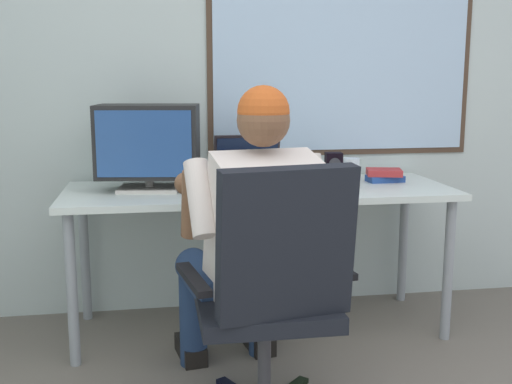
{
  "coord_description": "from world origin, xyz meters",
  "views": [
    {
      "loc": [
        -0.68,
        -1.11,
        1.25
      ],
      "look_at": [
        -0.26,
        1.44,
        0.78
      ],
      "focal_mm": 43.97,
      "sensor_mm": 36.0,
      "label": 1
    }
  ],
  "objects_px": {
    "laptop": "(250,173)",
    "wine_glass": "(351,167)",
    "office_chair": "(275,283)",
    "person_seated": "(251,240)",
    "crt_monitor": "(148,143)",
    "desk": "(259,201)",
    "desk_speaker": "(334,167)",
    "book_stack": "(384,175)"
  },
  "relations": [
    {
      "from": "crt_monitor",
      "to": "book_stack",
      "type": "xyz_separation_m",
      "value": [
        1.19,
        0.05,
        -0.19
      ]
    },
    {
      "from": "person_seated",
      "to": "laptop",
      "type": "xyz_separation_m",
      "value": [
        0.1,
        0.69,
        0.15
      ]
    },
    {
      "from": "desk",
      "to": "wine_glass",
      "type": "xyz_separation_m",
      "value": [
        0.42,
        -0.12,
        0.17
      ]
    },
    {
      "from": "crt_monitor",
      "to": "wine_glass",
      "type": "height_order",
      "value": "crt_monitor"
    },
    {
      "from": "desk",
      "to": "wine_glass",
      "type": "height_order",
      "value": "wine_glass"
    },
    {
      "from": "wine_glass",
      "to": "person_seated",
      "type": "bearing_deg",
      "value": -137.36
    },
    {
      "from": "desk",
      "to": "book_stack",
      "type": "bearing_deg",
      "value": 6.25
    },
    {
      "from": "laptop",
      "to": "desk_speaker",
      "type": "height_order",
      "value": "laptop"
    },
    {
      "from": "office_chair",
      "to": "crt_monitor",
      "type": "bearing_deg",
      "value": 114.76
    },
    {
      "from": "office_chair",
      "to": "laptop",
      "type": "distance_m",
      "value": 0.99
    },
    {
      "from": "office_chair",
      "to": "wine_glass",
      "type": "xyz_separation_m",
      "value": [
        0.52,
        0.78,
        0.28
      ]
    },
    {
      "from": "desk_speaker",
      "to": "book_stack",
      "type": "relative_size",
      "value": 0.74
    },
    {
      "from": "crt_monitor",
      "to": "desk_speaker",
      "type": "bearing_deg",
      "value": 6.54
    },
    {
      "from": "crt_monitor",
      "to": "laptop",
      "type": "distance_m",
      "value": 0.52
    },
    {
      "from": "desk",
      "to": "book_stack",
      "type": "relative_size",
      "value": 9.3
    },
    {
      "from": "person_seated",
      "to": "desk_speaker",
      "type": "height_order",
      "value": "person_seated"
    },
    {
      "from": "laptop",
      "to": "wine_glass",
      "type": "xyz_separation_m",
      "value": [
        0.46,
        -0.17,
        0.04
      ]
    },
    {
      "from": "office_chair",
      "to": "laptop",
      "type": "relative_size",
      "value": 2.71
    },
    {
      "from": "desk",
      "to": "wine_glass",
      "type": "relative_size",
      "value": 12.34
    },
    {
      "from": "desk",
      "to": "book_stack",
      "type": "xyz_separation_m",
      "value": [
        0.67,
        0.07,
        0.1
      ]
    },
    {
      "from": "desk",
      "to": "desk_speaker",
      "type": "height_order",
      "value": "desk_speaker"
    },
    {
      "from": "desk",
      "to": "person_seated",
      "type": "distance_m",
      "value": 0.66
    },
    {
      "from": "crt_monitor",
      "to": "desk_speaker",
      "type": "height_order",
      "value": "crt_monitor"
    },
    {
      "from": "crt_monitor",
      "to": "wine_glass",
      "type": "distance_m",
      "value": 0.97
    },
    {
      "from": "wine_glass",
      "to": "book_stack",
      "type": "height_order",
      "value": "wine_glass"
    },
    {
      "from": "wine_glass",
      "to": "desk_speaker",
      "type": "xyz_separation_m",
      "value": [
        -0.01,
        0.25,
        -0.03
      ]
    },
    {
      "from": "person_seated",
      "to": "crt_monitor",
      "type": "relative_size",
      "value": 2.45
    },
    {
      "from": "laptop",
      "to": "wine_glass",
      "type": "height_order",
      "value": "laptop"
    },
    {
      "from": "office_chair",
      "to": "person_seated",
      "type": "bearing_deg",
      "value": 98.62
    },
    {
      "from": "office_chair",
      "to": "desk_speaker",
      "type": "bearing_deg",
      "value": 63.73
    },
    {
      "from": "desk",
      "to": "crt_monitor",
      "type": "height_order",
      "value": "crt_monitor"
    },
    {
      "from": "office_chair",
      "to": "wine_glass",
      "type": "relative_size",
      "value": 6.44
    },
    {
      "from": "office_chair",
      "to": "wine_glass",
      "type": "distance_m",
      "value": 0.98
    },
    {
      "from": "desk_speaker",
      "to": "desk",
      "type": "bearing_deg",
      "value": -162.82
    },
    {
      "from": "laptop",
      "to": "wine_glass",
      "type": "distance_m",
      "value": 0.49
    },
    {
      "from": "desk",
      "to": "desk_speaker",
      "type": "bearing_deg",
      "value": 17.18
    },
    {
      "from": "desk_speaker",
      "to": "person_seated",
      "type": "bearing_deg",
      "value": -125.61
    },
    {
      "from": "desk",
      "to": "crt_monitor",
      "type": "xyz_separation_m",
      "value": [
        -0.53,
        0.02,
        0.29
      ]
    },
    {
      "from": "desk",
      "to": "wine_glass",
      "type": "distance_m",
      "value": 0.47
    },
    {
      "from": "person_seated",
      "to": "wine_glass",
      "type": "height_order",
      "value": "person_seated"
    },
    {
      "from": "crt_monitor",
      "to": "book_stack",
      "type": "height_order",
      "value": "crt_monitor"
    },
    {
      "from": "person_seated",
      "to": "desk_speaker",
      "type": "distance_m",
      "value": 0.96
    }
  ]
}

